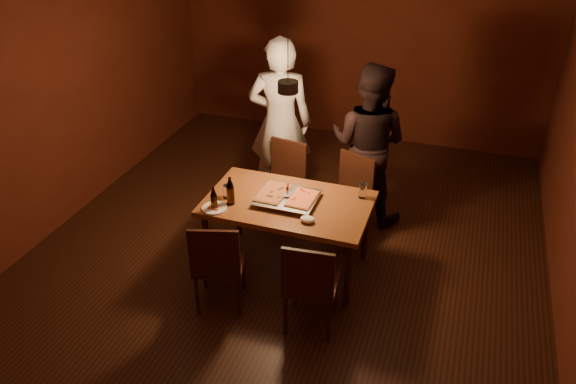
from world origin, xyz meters
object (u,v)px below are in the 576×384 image
(chair_far_right, at_px, (350,190))
(beer_bottle_a, at_px, (214,199))
(beer_bottle_b, at_px, (230,191))
(plate_slice, at_px, (214,208))
(diner_white, at_px, (280,122))
(diner_dark, at_px, (368,144))
(chair_near_left, at_px, (217,259))
(chair_far_left, at_px, (284,174))
(pizza_tray, at_px, (287,199))
(dining_table, at_px, (288,208))
(pendant_lamp, at_px, (288,86))
(chair_near_right, at_px, (310,280))

(chair_far_right, height_order, beer_bottle_a, beer_bottle_a)
(beer_bottle_b, bearing_deg, plate_slice, -129.27)
(diner_white, relative_size, diner_dark, 1.09)
(chair_near_left, xyz_separation_m, beer_bottle_a, (-0.19, 0.40, 0.33))
(chair_far_right, xyz_separation_m, beer_bottle_b, (-0.89, -0.95, 0.35))
(chair_far_left, distance_m, diner_white, 0.60)
(chair_near_left, xyz_separation_m, pizza_tray, (0.37, 0.74, 0.24))
(dining_table, relative_size, beer_bottle_a, 6.59)
(chair_far_left, bearing_deg, dining_table, 120.93)
(diner_white, xyz_separation_m, pendant_lamp, (0.43, -0.99, 0.81))
(plate_slice, height_order, pendant_lamp, pendant_lamp)
(beer_bottle_a, relative_size, beer_bottle_b, 0.84)
(chair_far_left, relative_size, diner_white, 0.26)
(chair_near_right, distance_m, diner_dark, 1.96)
(chair_far_left, xyz_separation_m, chair_near_right, (0.77, -1.58, 0.00))
(chair_far_right, height_order, pizza_tray, chair_far_right)
(plate_slice, bearing_deg, beer_bottle_b, 50.73)
(beer_bottle_b, bearing_deg, dining_table, 23.10)
(plate_slice, bearing_deg, chair_far_left, 77.81)
(diner_dark, height_order, pendant_lamp, pendant_lamp)
(diner_white, bearing_deg, beer_bottle_a, 75.33)
(dining_table, relative_size, pendant_lamp, 1.36)
(chair_near_right, xyz_separation_m, diner_white, (-0.95, 1.98, 0.41))
(beer_bottle_a, relative_size, diner_white, 0.12)
(pizza_tray, bearing_deg, chair_near_right, -53.07)
(chair_near_right, bearing_deg, chair_far_right, 85.72)
(chair_near_left, xyz_separation_m, beer_bottle_b, (-0.10, 0.53, 0.35))
(chair_far_left, bearing_deg, diner_white, -55.92)
(diner_white, bearing_deg, chair_far_right, 139.72)
(chair_near_right, relative_size, plate_slice, 2.16)
(pendant_lamp, bearing_deg, chair_far_right, 45.51)
(chair_far_right, height_order, plate_slice, chair_far_right)
(pizza_tray, bearing_deg, pendant_lamp, 111.96)
(beer_bottle_a, bearing_deg, chair_far_right, 47.76)
(chair_far_left, relative_size, plate_slice, 2.16)
(chair_near_right, height_order, plate_slice, chair_near_right)
(beer_bottle_a, height_order, beer_bottle_b, beer_bottle_b)
(chair_far_left, height_order, chair_near_left, same)
(chair_near_right, bearing_deg, pizza_tray, 115.79)
(plate_slice, relative_size, pendant_lamp, 0.20)
(chair_far_left, height_order, beer_bottle_b, beer_bottle_b)
(chair_far_left, relative_size, diner_dark, 0.28)
(chair_far_right, height_order, diner_white, diner_white)
(beer_bottle_b, xyz_separation_m, pendant_lamp, (0.39, 0.45, 0.88))
(pendant_lamp, bearing_deg, dining_table, -71.14)
(dining_table, bearing_deg, chair_far_right, 61.12)
(pendant_lamp, bearing_deg, pizza_tray, -73.80)
(pizza_tray, height_order, diner_white, diner_white)
(pizza_tray, xyz_separation_m, plate_slice, (-0.57, -0.33, -0.01))
(chair_far_left, height_order, plate_slice, chair_far_left)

